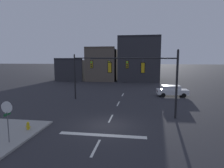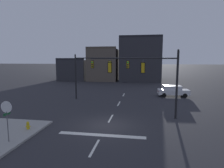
{
  "view_description": "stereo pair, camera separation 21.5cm",
  "coord_description": "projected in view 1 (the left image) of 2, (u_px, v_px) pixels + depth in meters",
  "views": [
    {
      "loc": [
        2.67,
        -14.96,
        5.46
      ],
      "look_at": [
        0.06,
        2.36,
        3.18
      ],
      "focal_mm": 30.63,
      "sensor_mm": 36.0,
      "label": 1
    },
    {
      "loc": [
        2.88,
        -14.93,
        5.46
      ],
      "look_at": [
        0.06,
        2.36,
        3.18
      ],
      "focal_mm": 30.63,
      "sensor_mm": 36.0,
      "label": 2
    }
  ],
  "objects": [
    {
      "name": "ground_plane",
      "position": [
        107.0,
        126.0,
        15.77
      ],
      "size": [
        400.0,
        400.0,
        0.0
      ],
      "primitive_type": "plane",
      "color": "#2B2B30"
    },
    {
      "name": "stop_bar_paint",
      "position": [
        102.0,
        135.0,
        13.81
      ],
      "size": [
        6.4,
        0.5,
        0.01
      ],
      "primitive_type": "cube",
      "color": "silver",
      "rests_on": "ground"
    },
    {
      "name": "lane_centreline",
      "position": [
        111.0,
        118.0,
        17.73
      ],
      "size": [
        0.16,
        26.4,
        0.01
      ],
      "color": "silver",
      "rests_on": "ground"
    },
    {
      "name": "signal_mast_near_side",
      "position": [
        150.0,
        73.0,
        17.57
      ],
      "size": [
        8.11,
        0.42,
        6.35
      ],
      "color": "black",
      "rests_on": "ground"
    },
    {
      "name": "signal_mast_far_side",
      "position": [
        96.0,
        68.0,
        25.49
      ],
      "size": [
        8.68,
        0.39,
        6.15
      ],
      "color": "black",
      "rests_on": "ground"
    },
    {
      "name": "stop_sign",
      "position": [
        7.0,
        112.0,
        12.06
      ],
      "size": [
        0.76,
        0.64,
        2.83
      ],
      "color": "#56565B",
      "rests_on": "ground"
    },
    {
      "name": "car_lot_nearside",
      "position": [
        172.0,
        91.0,
        28.13
      ],
      "size": [
        4.54,
        2.13,
        1.61
      ],
      "color": "silver",
      "rests_on": "ground"
    },
    {
      "name": "fire_hydrant",
      "position": [
        28.0,
        127.0,
        14.51
      ],
      "size": [
        0.4,
        0.3,
        0.75
      ],
      "color": "gold",
      "rests_on": "ground"
    },
    {
      "name": "building_row",
      "position": [
        117.0,
        63.0,
        50.73
      ],
      "size": [
        25.71,
        13.32,
        10.94
      ],
      "color": "#2D2D33",
      "rests_on": "ground"
    }
  ]
}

